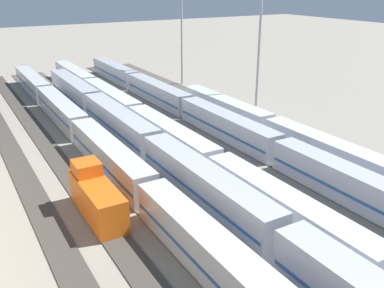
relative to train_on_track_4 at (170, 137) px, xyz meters
The scene contains 18 objects.
ground_plane 3.56m from the train_on_track_4, behind, with size 400.00×400.00×0.00m, color gray.
track_bed_0 20.31m from the train_on_track_4, 98.35° to the right, with size 140.00×2.80×0.12m, color #4C443D.
track_bed_1 15.41m from the train_on_track_4, 101.07° to the right, with size 140.00×2.80×0.12m, color #3D3833.
track_bed_2 10.60m from the train_on_track_4, 106.36° to the right, with size 140.00×2.80×0.12m, color #3D3833.
track_bed_3 6.12m from the train_on_track_4, 120.42° to the right, with size 140.00×2.80×0.12m, color #4C443D.
track_bed_4 3.52m from the train_on_track_4, behind, with size 140.00×2.80×0.12m, color #3D3833.
track_bed_5 6.12m from the train_on_track_4, 120.42° to the left, with size 140.00×2.80×0.12m, color #4C443D.
track_bed_6 10.60m from the train_on_track_4, 106.36° to the left, with size 140.00×2.80×0.12m, color #4C443D.
track_bed_7 15.41m from the train_on_track_4, 101.07° to the left, with size 140.00×2.80×0.12m, color #3D3833.
track_bed_8 20.31m from the train_on_track_4, 98.35° to the left, with size 140.00×2.80×0.12m, color #3D3833.
train_on_track_4 is the anchor object (origin of this frame).
train_on_track_1 20.64m from the train_on_track_4, 133.40° to the right, with size 66.40×3.06×4.40m.
train_on_track_2 10.00m from the train_on_track_4, 89.56° to the right, with size 119.80×3.06×3.80m.
train_on_track_6 10.01m from the train_on_track_4, 91.98° to the left, with size 114.80×3.06×4.40m.
train_on_track_7 19.48m from the train_on_track_4, 129.63° to the left, with size 10.00×3.00×5.00m.
train_on_track_5 7.26m from the train_on_track_4, 136.26° to the left, with size 95.60×3.06×5.00m.
light_mast_0 30.04m from the train_on_track_4, 68.46° to the right, with size 2.80×0.70×30.74m.
light_mast_2 44.55m from the train_on_track_4, 31.56° to the right, with size 2.80×0.70×23.34m.
Camera 1 is at (-48.07, 26.20, 23.02)m, focal length 39.74 mm.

